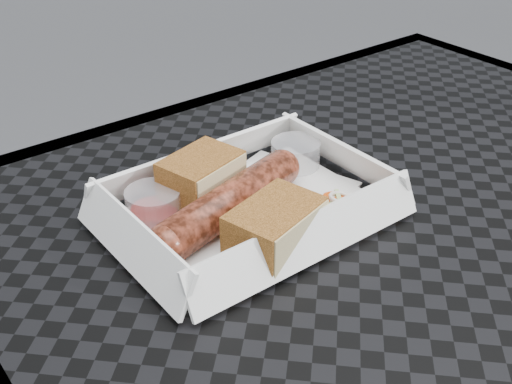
# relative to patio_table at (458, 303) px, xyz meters

# --- Properties ---
(patio_table) EXTENTS (0.80, 0.80, 0.74)m
(patio_table) POSITION_rel_patio_table_xyz_m (0.00, 0.00, 0.00)
(patio_table) COLOR black
(patio_table) RESTS_ON ground
(food_tray) EXTENTS (0.22, 0.15, 0.00)m
(food_tray) POSITION_rel_patio_table_xyz_m (-0.13, 0.15, 0.08)
(food_tray) COLOR white
(food_tray) RESTS_ON patio_table
(bratwurst) EXTENTS (0.19, 0.08, 0.04)m
(bratwurst) POSITION_rel_patio_table_xyz_m (-0.15, 0.15, 0.10)
(bratwurst) COLOR maroon
(bratwurst) RESTS_ON food_tray
(bread_near) EXTENTS (0.08, 0.07, 0.04)m
(bread_near) POSITION_rel_patio_table_xyz_m (-0.15, 0.19, 0.10)
(bread_near) COLOR brown
(bread_near) RESTS_ON food_tray
(bread_far) EXTENTS (0.09, 0.07, 0.04)m
(bread_far) POSITION_rel_patio_table_xyz_m (-0.15, 0.09, 0.10)
(bread_far) COLOR brown
(bread_far) RESTS_ON food_tray
(veg_garnish) EXTENTS (0.03, 0.03, 0.00)m
(veg_garnish) POSITION_rel_patio_table_xyz_m (-0.07, 0.10, 0.08)
(veg_garnish) COLOR #DE4709
(veg_garnish) RESTS_ON food_tray
(napkin) EXTENTS (0.15, 0.15, 0.00)m
(napkin) POSITION_rel_patio_table_xyz_m (-0.09, 0.16, 0.08)
(napkin) COLOR white
(napkin) RESTS_ON patio_table
(condiment_cup_sauce) EXTENTS (0.05, 0.05, 0.03)m
(condiment_cup_sauce) POSITION_rel_patio_table_xyz_m (-0.20, 0.19, 0.09)
(condiment_cup_sauce) COLOR maroon
(condiment_cup_sauce) RESTS_ON patio_table
(condiment_cup_empty) EXTENTS (0.05, 0.05, 0.03)m
(condiment_cup_empty) POSITION_rel_patio_table_xyz_m (-0.04, 0.19, 0.09)
(condiment_cup_empty) COLOR silver
(condiment_cup_empty) RESTS_ON patio_table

